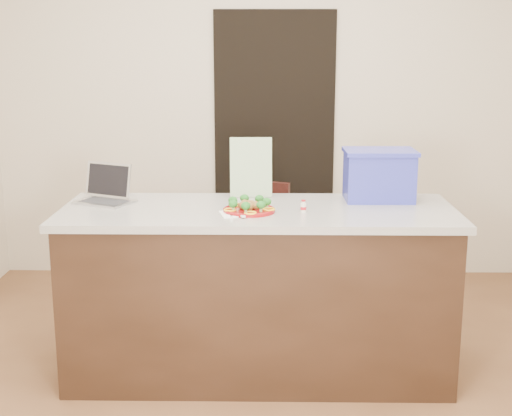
{
  "coord_description": "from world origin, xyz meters",
  "views": [
    {
      "loc": [
        0.04,
        -3.37,
        1.76
      ],
      "look_at": [
        -0.01,
        0.2,
        0.93
      ],
      "focal_mm": 50.0,
      "sensor_mm": 36.0,
      "label": 1
    }
  ],
  "objects_px": {
    "island": "(258,291)",
    "plate": "(249,210)",
    "yogurt_bottle": "(303,207)",
    "blue_box": "(379,175)",
    "laptop": "(106,191)",
    "chair": "(261,241)",
    "napkin": "(235,214)"
  },
  "relations": [
    {
      "from": "island",
      "to": "plate",
      "type": "relative_size",
      "value": 7.72
    },
    {
      "from": "yogurt_bottle",
      "to": "blue_box",
      "type": "relative_size",
      "value": 0.16
    },
    {
      "from": "laptop",
      "to": "chair",
      "type": "xyz_separation_m",
      "value": [
        0.84,
        0.71,
        -0.48
      ]
    },
    {
      "from": "napkin",
      "to": "blue_box",
      "type": "xyz_separation_m",
      "value": [
        0.77,
        0.35,
        0.14
      ]
    },
    {
      "from": "plate",
      "to": "blue_box",
      "type": "xyz_separation_m",
      "value": [
        0.7,
        0.29,
        0.13
      ]
    },
    {
      "from": "blue_box",
      "to": "chair",
      "type": "bearing_deg",
      "value": 134.12
    },
    {
      "from": "napkin",
      "to": "blue_box",
      "type": "bearing_deg",
      "value": 24.37
    },
    {
      "from": "island",
      "to": "yogurt_bottle",
      "type": "bearing_deg",
      "value": -18.71
    },
    {
      "from": "plate",
      "to": "blue_box",
      "type": "height_order",
      "value": "blue_box"
    },
    {
      "from": "laptop",
      "to": "blue_box",
      "type": "xyz_separation_m",
      "value": [
        1.48,
        0.06,
        0.09
      ]
    },
    {
      "from": "napkin",
      "to": "chair",
      "type": "xyz_separation_m",
      "value": [
        0.12,
        1.0,
        -0.42
      ]
    },
    {
      "from": "napkin",
      "to": "blue_box",
      "type": "height_order",
      "value": "blue_box"
    },
    {
      "from": "blue_box",
      "to": "chair",
      "type": "xyz_separation_m",
      "value": [
        -0.65,
        0.65,
        -0.56
      ]
    },
    {
      "from": "plate",
      "to": "napkin",
      "type": "xyz_separation_m",
      "value": [
        -0.07,
        -0.05,
        -0.01
      ]
    },
    {
      "from": "island",
      "to": "laptop",
      "type": "distance_m",
      "value": 0.99
    },
    {
      "from": "yogurt_bottle",
      "to": "laptop",
      "type": "height_order",
      "value": "laptop"
    },
    {
      "from": "napkin",
      "to": "blue_box",
      "type": "relative_size",
      "value": 0.37
    },
    {
      "from": "yogurt_bottle",
      "to": "napkin",
      "type": "bearing_deg",
      "value": -170.68
    },
    {
      "from": "yogurt_bottle",
      "to": "laptop",
      "type": "xyz_separation_m",
      "value": [
        -1.06,
        0.23,
        0.03
      ]
    },
    {
      "from": "plate",
      "to": "chair",
      "type": "relative_size",
      "value": 0.3
    },
    {
      "from": "island",
      "to": "yogurt_bottle",
      "type": "height_order",
      "value": "yogurt_bottle"
    },
    {
      "from": "laptop",
      "to": "chair",
      "type": "distance_m",
      "value": 1.2
    },
    {
      "from": "plate",
      "to": "yogurt_bottle",
      "type": "xyz_separation_m",
      "value": [
        0.28,
        0.0,
        0.02
      ]
    },
    {
      "from": "laptop",
      "to": "plate",
      "type": "bearing_deg",
      "value": 8.11
    },
    {
      "from": "napkin",
      "to": "laptop",
      "type": "xyz_separation_m",
      "value": [
        -0.71,
        0.29,
        0.05
      ]
    },
    {
      "from": "chair",
      "to": "plate",
      "type": "bearing_deg",
      "value": -72.54
    },
    {
      "from": "chair",
      "to": "island",
      "type": "bearing_deg",
      "value": -69.84
    },
    {
      "from": "napkin",
      "to": "plate",
      "type": "bearing_deg",
      "value": 38.62
    },
    {
      "from": "plate",
      "to": "yogurt_bottle",
      "type": "bearing_deg",
      "value": 0.57
    },
    {
      "from": "laptop",
      "to": "island",
      "type": "bearing_deg",
      "value": 14.32
    },
    {
      "from": "blue_box",
      "to": "yogurt_bottle",
      "type": "bearing_deg",
      "value": -146.17
    },
    {
      "from": "island",
      "to": "laptop",
      "type": "bearing_deg",
      "value": 169.34
    }
  ]
}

